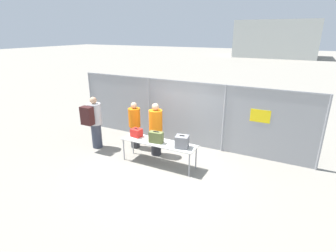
% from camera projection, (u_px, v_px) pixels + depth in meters
% --- Properties ---
extents(ground_plane, '(120.00, 120.00, 0.00)m').
position_uv_depth(ground_plane, '(159.00, 164.00, 8.07)').
color(ground_plane, gray).
extents(fence_section, '(8.67, 0.07, 2.28)m').
position_uv_depth(fence_section, '(184.00, 112.00, 9.20)').
color(fence_section, gray).
rests_on(fence_section, ground_plane).
extents(inspection_table, '(2.36, 0.63, 0.73)m').
position_uv_depth(inspection_table, '(159.00, 144.00, 7.87)').
color(inspection_table, '#B2B2AD').
rests_on(inspection_table, ground_plane).
extents(suitcase_red, '(0.36, 0.30, 0.27)m').
position_uv_depth(suitcase_red, '(136.00, 133.00, 8.22)').
color(suitcase_red, red).
rests_on(suitcase_red, inspection_table).
extents(suitcase_olive, '(0.43, 0.25, 0.36)m').
position_uv_depth(suitcase_olive, '(156.00, 137.00, 7.76)').
color(suitcase_olive, '#566033').
rests_on(suitcase_olive, inspection_table).
extents(suitcase_grey, '(0.42, 0.38, 0.37)m').
position_uv_depth(suitcase_grey, '(182.00, 142.00, 7.43)').
color(suitcase_grey, slate).
rests_on(suitcase_grey, inspection_table).
extents(traveler_hooded, '(0.45, 0.70, 1.81)m').
position_uv_depth(traveler_hooded, '(94.00, 121.00, 8.88)').
color(traveler_hooded, '#383D4C').
rests_on(traveler_hooded, ground_plane).
extents(security_worker_near, '(0.43, 0.43, 1.75)m').
position_uv_depth(security_worker_near, '(156.00, 129.00, 8.42)').
color(security_worker_near, '#2D2D33').
rests_on(security_worker_near, ground_plane).
extents(security_worker_far, '(0.40, 0.40, 1.63)m').
position_uv_depth(security_worker_far, '(135.00, 125.00, 8.99)').
color(security_worker_far, '#2D2D33').
rests_on(security_worker_far, ground_plane).
extents(utility_trailer, '(3.31, 2.18, 0.70)m').
position_uv_depth(utility_trailer, '(270.00, 126.00, 10.07)').
color(utility_trailer, white).
rests_on(utility_trailer, ground_plane).
extents(distant_hangar, '(11.98, 8.80, 5.52)m').
position_uv_depth(distant_hangar, '(277.00, 39.00, 41.71)').
color(distant_hangar, '#B2B7B2').
rests_on(distant_hangar, ground_plane).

